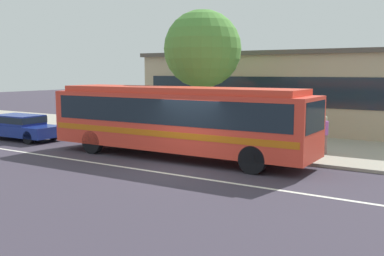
# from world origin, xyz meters

# --- Properties ---
(ground_plane) EXTENTS (120.00, 120.00, 0.00)m
(ground_plane) POSITION_xyz_m (0.00, 0.00, 0.00)
(ground_plane) COLOR #3A3441
(sidewalk_slab) EXTENTS (60.00, 8.00, 0.12)m
(sidewalk_slab) POSITION_xyz_m (0.00, 7.11, 0.06)
(sidewalk_slab) COLOR #A19A8A
(sidewalk_slab) RESTS_ON ground_plane
(lane_stripe_center) EXTENTS (56.00, 0.16, 0.01)m
(lane_stripe_center) POSITION_xyz_m (0.00, -0.80, 0.00)
(lane_stripe_center) COLOR silver
(lane_stripe_center) RESTS_ON ground_plane
(transit_bus) EXTENTS (11.43, 2.63, 2.90)m
(transit_bus) POSITION_xyz_m (-1.39, 1.76, 1.69)
(transit_bus) COLOR red
(transit_bus) RESTS_ON ground_plane
(sedan_behind_bus) EXTENTS (4.44, 1.91, 1.29)m
(sedan_behind_bus) POSITION_xyz_m (-11.07, 1.52, 0.72)
(sedan_behind_bus) COLOR navy
(sedan_behind_bus) RESTS_ON ground_plane
(pedestrian_waiting_near_sign) EXTENTS (0.38, 0.38, 1.60)m
(pedestrian_waiting_near_sign) POSITION_xyz_m (3.58, 5.26, 1.06)
(pedestrian_waiting_near_sign) COLOR #7D6562
(pedestrian_waiting_near_sign) RESTS_ON sidewalk_slab
(pedestrian_walking_along_curb) EXTENTS (0.47, 0.47, 1.71)m
(pedestrian_walking_along_curb) POSITION_xyz_m (-5.97, 4.15, 1.12)
(pedestrian_walking_along_curb) COLOR #1A3549
(pedestrian_walking_along_curb) RESTS_ON sidewalk_slab
(pedestrian_standing_by_tree) EXTENTS (0.42, 0.42, 1.62)m
(pedestrian_standing_by_tree) POSITION_xyz_m (-3.76, 5.02, 1.06)
(pedestrian_standing_by_tree) COLOR navy
(pedestrian_standing_by_tree) RESTS_ON sidewalk_slab
(bus_stop_sign) EXTENTS (0.09, 0.44, 2.31)m
(bus_stop_sign) POSITION_xyz_m (2.61, 3.71, 1.61)
(bus_stop_sign) COLOR gray
(bus_stop_sign) RESTS_ON sidewalk_slab
(street_tree_near_stop) EXTENTS (3.87, 3.87, 6.45)m
(street_tree_near_stop) POSITION_xyz_m (-2.89, 6.20, 4.62)
(street_tree_near_stop) COLOR brown
(street_tree_near_stop) RESTS_ON sidewalk_slab
(station_building) EXTENTS (18.58, 7.67, 4.67)m
(station_building) POSITION_xyz_m (-0.53, 13.64, 2.35)
(station_building) COLOR tan
(station_building) RESTS_ON ground_plane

